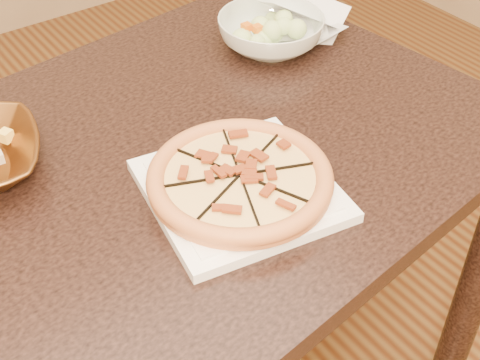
{
  "coord_description": "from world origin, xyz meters",
  "views": [
    {
      "loc": [
        -0.49,
        -0.8,
        1.45
      ],
      "look_at": [
        -0.03,
        -0.17,
        0.78
      ],
      "focal_mm": 50.0,
      "sensor_mm": 36.0,
      "label": 1
    }
  ],
  "objects_px": {
    "dining_table": "(150,217)",
    "pizza": "(240,178)",
    "plate": "(240,189)",
    "salad_bowl": "(271,33)"
  },
  "relations": [
    {
      "from": "plate",
      "to": "salad_bowl",
      "type": "bearing_deg",
      "value": 46.28
    },
    {
      "from": "plate",
      "to": "salad_bowl",
      "type": "xyz_separation_m",
      "value": [
        0.32,
        0.34,
        0.02
      ]
    },
    {
      "from": "plate",
      "to": "dining_table",
      "type": "bearing_deg",
      "value": 121.7
    },
    {
      "from": "dining_table",
      "to": "salad_bowl",
      "type": "bearing_deg",
      "value": 24.8
    },
    {
      "from": "dining_table",
      "to": "pizza",
      "type": "xyz_separation_m",
      "value": [
        0.09,
        -0.15,
        0.15
      ]
    },
    {
      "from": "plate",
      "to": "pizza",
      "type": "relative_size",
      "value": 1.1
    },
    {
      "from": "pizza",
      "to": "salad_bowl",
      "type": "distance_m",
      "value": 0.47
    },
    {
      "from": "dining_table",
      "to": "pizza",
      "type": "bearing_deg",
      "value": -58.3
    },
    {
      "from": "dining_table",
      "to": "salad_bowl",
      "type": "height_order",
      "value": "salad_bowl"
    },
    {
      "from": "dining_table",
      "to": "plate",
      "type": "distance_m",
      "value": 0.21
    }
  ]
}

